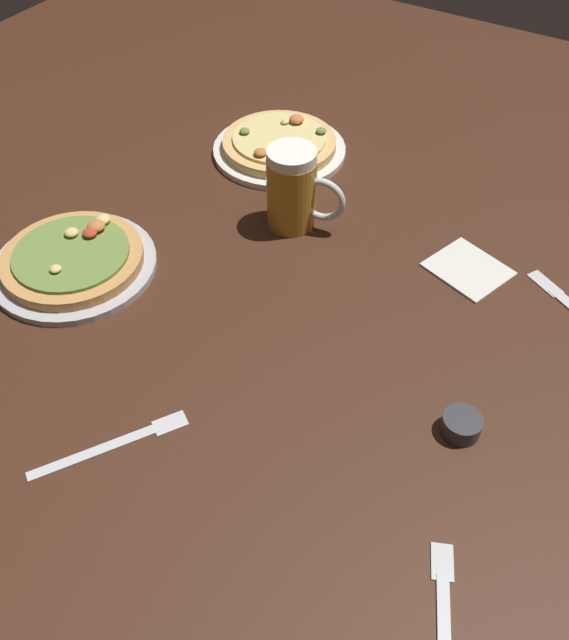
# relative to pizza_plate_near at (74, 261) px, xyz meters

# --- Properties ---
(ground_plane) EXTENTS (2.40, 2.40, 0.03)m
(ground_plane) POSITION_rel_pizza_plate_near_xyz_m (0.36, 0.06, -0.03)
(ground_plane) COLOR #3D2114
(pizza_plate_near) EXTENTS (0.27, 0.27, 0.05)m
(pizza_plate_near) POSITION_rel_pizza_plate_near_xyz_m (0.00, 0.00, 0.00)
(pizza_plate_near) COLOR #B2B2B7
(pizza_plate_near) RESTS_ON ground_plane
(pizza_plate_far) EXTENTS (0.26, 0.26, 0.05)m
(pizza_plate_far) POSITION_rel_pizza_plate_near_xyz_m (0.10, 0.46, 0.00)
(pizza_plate_far) COLOR silver
(pizza_plate_far) RESTS_ON ground_plane
(beer_mug_dark) EXTENTS (0.14, 0.08, 0.14)m
(beer_mug_dark) POSITION_rel_pizza_plate_near_xyz_m (0.24, 0.29, 0.06)
(beer_mug_dark) COLOR #B27A23
(beer_mug_dark) RESTS_ON ground_plane
(ramekin_butter) EXTENTS (0.05, 0.05, 0.03)m
(ramekin_butter) POSITION_rel_pizza_plate_near_xyz_m (0.65, 0.03, -0.00)
(ramekin_butter) COLOR #333338
(ramekin_butter) RESTS_ON ground_plane
(napkin_folded) EXTENTS (0.14, 0.14, 0.01)m
(napkin_folded) POSITION_rel_pizza_plate_near_xyz_m (0.55, 0.33, -0.01)
(napkin_folded) COLOR silver
(napkin_folded) RESTS_ON ground_plane
(fork_left) EXTENTS (0.10, 0.20, 0.01)m
(fork_left) POSITION_rel_pizza_plate_near_xyz_m (0.73, -0.22, -0.01)
(fork_left) COLOR silver
(fork_left) RESTS_ON ground_plane
(fork_spare) EXTENTS (0.13, 0.19, 0.01)m
(fork_spare) POSITION_rel_pizza_plate_near_xyz_m (0.28, -0.23, -0.01)
(fork_spare) COLOR silver
(fork_spare) RESTS_ON ground_plane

